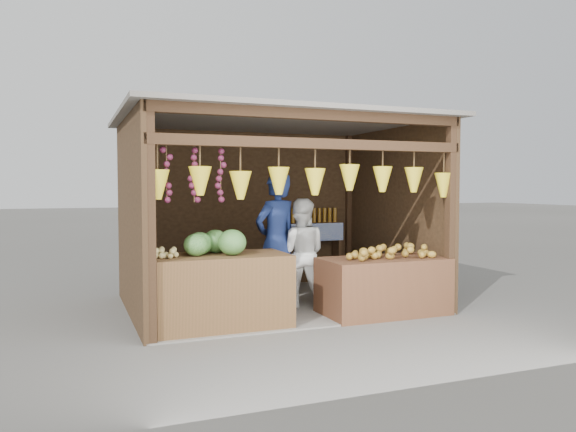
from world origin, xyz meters
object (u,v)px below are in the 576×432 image
Objects in this scene: woman_standing at (300,253)px; counter_left at (220,291)px; counter_right at (383,286)px; man_standing at (276,242)px; vendor_seated at (142,251)px.

counter_left is at bearing 50.85° from woman_standing.
woman_standing is (-0.88, 0.76, 0.39)m from counter_right.
man_standing is (-1.24, 0.75, 0.57)m from counter_right.
woman_standing is (0.36, 0.01, -0.18)m from man_standing.
counter_left is 1.27m from man_standing.
counter_right is (2.20, -0.09, -0.07)m from counter_left.
counter_right is at bearing 128.32° from man_standing.
woman_standing is 1.46× the size of vendor_seated.
counter_left is 1.52m from woman_standing.
vendor_seated is (-0.77, 1.22, 0.38)m from counter_left.
vendor_seated is at bearing 9.26° from woman_standing.
counter_right is at bearing -160.03° from vendor_seated.
counter_left is 2.20m from counter_right.
vendor_seated reaches higher than counter_left.
woman_standing is at bearing 160.86° from man_standing.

